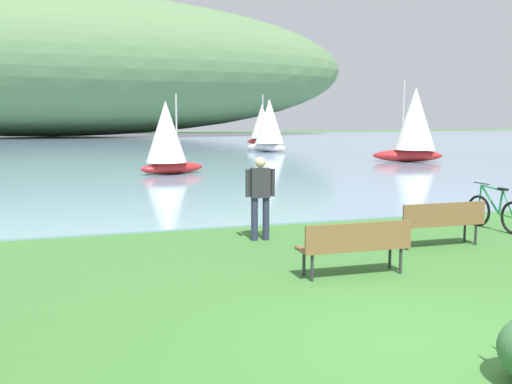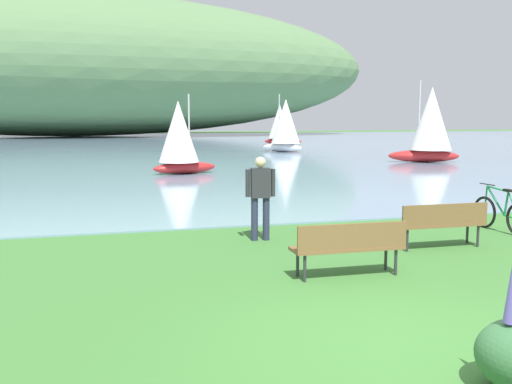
{
  "view_description": "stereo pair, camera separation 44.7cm",
  "coord_description": "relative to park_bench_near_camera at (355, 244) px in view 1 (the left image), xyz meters",
  "views": [
    {
      "loc": [
        -3.63,
        -5.28,
        2.49
      ],
      "look_at": [
        -0.04,
        5.79,
        1.0
      ],
      "focal_mm": 40.84,
      "sensor_mm": 36.0,
      "label": 1
    },
    {
      "loc": [
        -3.2,
        -5.41,
        2.49
      ],
      "look_at": [
        -0.04,
        5.79,
        1.0
      ],
      "focal_mm": 40.84,
      "sensor_mm": 36.0,
      "label": 2
    }
  ],
  "objects": [
    {
      "name": "bay_water",
      "position": [
        -0.62,
        44.52,
        -0.5
      ],
      "size": [
        180.0,
        80.0,
        0.04
      ],
      "primitive_type": "cube",
      "color": "#7A99B2",
      "rests_on": "ground"
    },
    {
      "name": "ground_plane",
      "position": [
        -0.62,
        -2.77,
        -0.52
      ],
      "size": [
        200.0,
        200.0,
        0.0
      ],
      "primitive_type": "plane",
      "color": "#3D7533"
    },
    {
      "name": "sailboat_toward_hillside",
      "position": [
        -0.14,
        17.24,
        1.16
      ],
      "size": [
        3.08,
        2.18,
        3.48
      ],
      "color": "#B22323",
      "rests_on": "bay_water"
    },
    {
      "name": "person_at_shoreline",
      "position": [
        -0.57,
        3.04,
        0.46
      ],
      "size": [
        0.61,
        0.26,
        1.71
      ],
      "color": "#282D47",
      "rests_on": "ground"
    },
    {
      "name": "park_bench_near_camera",
      "position": [
        0.0,
        0.0,
        0.0
      ],
      "size": [
        1.81,
        0.51,
        0.88
      ],
      "color": "brown",
      "rests_on": "ground"
    },
    {
      "name": "distant_hillside",
      "position": [
        -6.28,
        73.48,
        8.8
      ],
      "size": [
        82.28,
        28.0,
        18.57
      ],
      "primitive_type": "ellipsoid",
      "color": "#567A4C",
      "rests_on": "bay_water"
    },
    {
      "name": "sailboat_far_off",
      "position": [
        12.75,
        42.54,
        1.42
      ],
      "size": [
        3.45,
        2.85,
        4.04
      ],
      "color": "#B22323",
      "rests_on": "bay_water"
    },
    {
      "name": "park_bench_further_along",
      "position": [
        2.56,
        1.4,
        0.0
      ],
      "size": [
        1.8,
        0.5,
        0.88
      ],
      "color": "brown",
      "rests_on": "ground"
    },
    {
      "name": "sailboat_mid_bay",
      "position": [
        14.2,
        20.29,
        1.64
      ],
      "size": [
        3.95,
        3.0,
        4.51
      ],
      "color": "#B22323",
      "rests_on": "bay_water"
    },
    {
      "name": "bicycle_leaning_near_bench",
      "position": [
        4.75,
        2.45,
        -0.12
      ],
      "size": [
        0.16,
        1.77,
        1.01
      ],
      "color": "black",
      "rests_on": "ground"
    },
    {
      "name": "sailboat_nearest_to_shore",
      "position": [
        9.59,
        31.69,
        1.46
      ],
      "size": [
        2.99,
        3.49,
        4.13
      ],
      "color": "white",
      "rests_on": "bay_water"
    }
  ]
}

